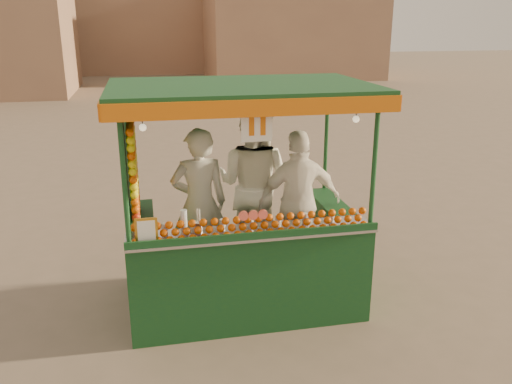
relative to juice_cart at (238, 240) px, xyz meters
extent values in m
plane|color=brown|center=(0.14, -0.06, -0.80)|extent=(90.00, 90.00, 0.00)
cube|color=#916C52|center=(7.14, 23.94, 1.70)|extent=(9.00, 6.00, 5.00)
cube|color=#916C52|center=(-1.86, 29.94, 2.70)|extent=(14.00, 7.00, 7.00)
cube|color=#103D1F|center=(0.07, 0.12, -0.65)|extent=(2.47, 1.52, 0.29)
cylinder|color=black|center=(-0.79, 0.12, -0.62)|extent=(0.34, 0.10, 0.34)
cylinder|color=black|center=(0.93, 0.12, -0.62)|extent=(0.34, 0.10, 0.34)
cube|color=#103D1F|center=(0.07, -0.50, -0.13)|extent=(2.47, 0.29, 0.76)
cube|color=#103D1F|center=(-1.02, 0.22, -0.13)|extent=(0.29, 1.24, 0.76)
cube|color=#103D1F|center=(1.16, 0.22, -0.13)|extent=(0.29, 1.24, 0.76)
cube|color=#B2B2B7|center=(0.07, -0.47, 0.26)|extent=(2.47, 0.44, 0.03)
cylinder|color=#103D1F|center=(-1.12, -0.59, 0.92)|extent=(0.05, 0.05, 1.33)
cylinder|color=#103D1F|center=(1.26, -0.59, 0.92)|extent=(0.05, 0.05, 1.33)
cylinder|color=#103D1F|center=(-1.12, 0.84, 0.92)|extent=(0.05, 0.05, 1.33)
cylinder|color=#103D1F|center=(1.26, 0.84, 0.92)|extent=(0.05, 0.05, 1.33)
cube|color=#103D1F|center=(0.07, 0.12, 1.62)|extent=(2.66, 1.71, 0.08)
cube|color=#CD600B|center=(0.07, -0.73, 1.54)|extent=(2.66, 0.04, 0.15)
cube|color=#CD600B|center=(0.07, 0.98, 1.54)|extent=(2.66, 0.04, 0.15)
cube|color=#CD600B|center=(-1.26, 0.12, 1.54)|extent=(0.04, 1.71, 0.15)
cube|color=#CD600B|center=(1.40, 0.12, 1.54)|extent=(0.04, 1.71, 0.15)
cylinder|color=#F65E4B|center=(0.05, -0.59, 0.50)|extent=(0.10, 0.02, 0.10)
cube|color=#C38724|center=(-0.96, -0.59, 0.41)|extent=(0.21, 0.02, 0.27)
cube|color=white|center=(0.07, -0.66, 1.37)|extent=(0.29, 0.01, 0.29)
sphere|color=#FFE5B2|center=(-0.93, -0.52, 1.37)|extent=(0.07, 0.07, 0.07)
sphere|color=#FFE5B2|center=(1.07, -0.52, 1.37)|extent=(0.07, 0.07, 0.07)
imported|color=beige|center=(-0.38, 0.29, 0.34)|extent=(0.63, 0.43, 1.70)
imported|color=white|center=(0.29, 0.54, 0.44)|extent=(1.18, 1.13, 1.91)
imported|color=white|center=(0.74, 0.20, 0.31)|extent=(0.97, 0.41, 1.65)
camera|label=1|loc=(-0.90, -5.26, 2.28)|focal=37.36mm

